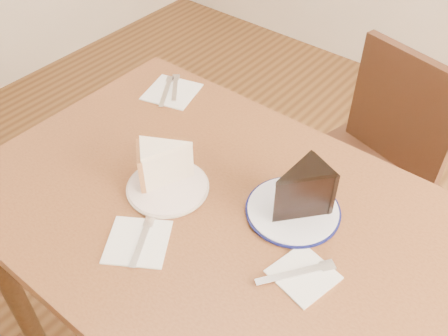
% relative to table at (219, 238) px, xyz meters
% --- Properties ---
extents(table, '(1.20, 0.80, 0.75)m').
position_rel_table_xyz_m(table, '(0.00, 0.00, 0.00)').
color(table, '#4E2915').
rests_on(table, ground).
extents(chair_far, '(0.52, 0.52, 0.87)m').
position_rel_table_xyz_m(chair_far, '(0.11, 0.60, -0.16)').
color(chair_far, black).
rests_on(chair_far, ground).
extents(plate_cream, '(0.19, 0.19, 0.01)m').
position_rel_table_xyz_m(plate_cream, '(-0.14, -0.02, 0.10)').
color(plate_cream, white).
rests_on(plate_cream, table).
extents(plate_navy, '(0.21, 0.21, 0.01)m').
position_rel_table_xyz_m(plate_navy, '(0.14, 0.10, 0.10)').
color(plate_navy, white).
rests_on(plate_navy, table).
extents(carrot_cake, '(0.14, 0.15, 0.09)m').
position_rel_table_xyz_m(carrot_cake, '(-0.16, -0.00, 0.16)').
color(carrot_cake, '#F4E4CA').
rests_on(carrot_cake, plate_cream).
extents(chocolate_cake, '(0.13, 0.15, 0.12)m').
position_rel_table_xyz_m(chocolate_cake, '(0.14, 0.10, 0.17)').
color(chocolate_cake, black).
rests_on(chocolate_cake, plate_navy).
extents(napkin_cream, '(0.18, 0.18, 0.00)m').
position_rel_table_xyz_m(napkin_cream, '(-0.08, -0.18, 0.10)').
color(napkin_cream, white).
rests_on(napkin_cream, table).
extents(napkin_navy, '(0.14, 0.14, 0.00)m').
position_rel_table_xyz_m(napkin_navy, '(0.25, -0.03, 0.10)').
color(napkin_navy, white).
rests_on(napkin_navy, table).
extents(napkin_spare, '(0.18, 0.18, 0.00)m').
position_rel_table_xyz_m(napkin_spare, '(-0.42, 0.28, 0.10)').
color(napkin_spare, white).
rests_on(napkin_spare, table).
extents(fork_cream, '(0.08, 0.13, 0.00)m').
position_rel_table_xyz_m(fork_cream, '(-0.07, -0.18, 0.10)').
color(fork_cream, silver).
rests_on(fork_cream, napkin_cream).
extents(knife_navy, '(0.11, 0.15, 0.00)m').
position_rel_table_xyz_m(knife_navy, '(0.23, -0.04, 0.10)').
color(knife_navy, silver).
rests_on(knife_navy, napkin_navy).
extents(fork_spare, '(0.10, 0.12, 0.00)m').
position_rel_table_xyz_m(fork_spare, '(-0.42, 0.30, 0.10)').
color(fork_spare, silver).
rests_on(fork_spare, napkin_spare).
extents(knife_spare, '(0.10, 0.14, 0.00)m').
position_rel_table_xyz_m(knife_spare, '(-0.43, 0.27, 0.10)').
color(knife_spare, silver).
rests_on(knife_spare, napkin_spare).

